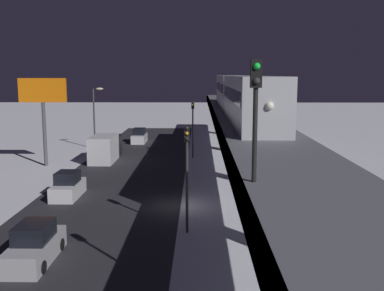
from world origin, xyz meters
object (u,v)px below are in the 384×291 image
at_px(subway_train, 239,93).
at_px(delivery_van, 106,148).
at_px(sedan_silver, 35,246).
at_px(sedan_white, 68,187).
at_px(rail_signal, 256,99).
at_px(sedan_white_2, 139,137).
at_px(commercial_billboard, 43,99).
at_px(traffic_light_near, 187,163).
at_px(traffic_light_mid, 193,121).

relative_size(subway_train, delivery_van, 4.98).
height_order(sedan_silver, sedan_white, same).
bearing_deg(delivery_van, rail_signal, 109.44).
bearing_deg(sedan_white_2, subway_train, 121.97).
relative_size(rail_signal, sedan_white, 0.97).
xyz_separation_m(rail_signal, sedan_white_2, (10.02, -47.01, -7.68)).
bearing_deg(sedan_white_2, sedan_silver, 90.00).
bearing_deg(delivery_van, commercial_billboard, 30.68).
distance_m(subway_train, delivery_van, 16.45).
relative_size(sedan_silver, sedan_white_2, 1.12).
bearing_deg(sedan_silver, traffic_light_near, -150.22).
xyz_separation_m(traffic_light_near, commercial_billboard, (14.98, -19.68, 2.63)).
bearing_deg(traffic_light_near, rail_signal, 102.75).
xyz_separation_m(rail_signal, delivery_van, (12.02, -34.05, -7.13)).
distance_m(delivery_van, commercial_billboard, 8.40).
relative_size(rail_signal, traffic_light_near, 0.62).
xyz_separation_m(subway_train, traffic_light_near, (4.44, 16.76, -3.34)).
bearing_deg(traffic_light_near, commercial_billboard, -52.73).
relative_size(sedan_silver, commercial_billboard, 0.53).
xyz_separation_m(rail_signal, commercial_billboard, (17.50, -30.80, -1.65)).
height_order(subway_train, sedan_white, subway_train).
relative_size(traffic_light_mid, commercial_billboard, 0.72).
distance_m(traffic_light_near, traffic_light_mid, 24.39).
distance_m(delivery_van, traffic_light_near, 24.99).
height_order(rail_signal, traffic_light_mid, rail_signal).
height_order(sedan_silver, delivery_van, delivery_van).
bearing_deg(sedan_silver, sedan_white, -81.52).
bearing_deg(rail_signal, traffic_light_mid, -85.95).
distance_m(sedan_white_2, delivery_van, 13.12).
height_order(subway_train, commercial_billboard, subway_train).
bearing_deg(traffic_light_mid, commercial_billboard, 17.43).
bearing_deg(delivery_van, subway_train, 156.11).
height_order(delivery_van, traffic_light_near, traffic_light_near).
height_order(sedan_white, commercial_billboard, commercial_billboard).
bearing_deg(sedan_white_2, traffic_light_near, 101.80).
bearing_deg(subway_train, delivery_van, -23.89).
height_order(sedan_white, sedan_white_2, same).
bearing_deg(subway_train, traffic_light_near, 75.17).
height_order(subway_train, sedan_white_2, subway_train).
bearing_deg(commercial_billboard, traffic_light_mid, -162.57).
bearing_deg(traffic_light_near, subway_train, -104.83).
distance_m(rail_signal, commercial_billboard, 35.46).
bearing_deg(commercial_billboard, traffic_light_near, 127.27).
height_order(delivery_van, traffic_light_mid, traffic_light_mid).
relative_size(subway_train, rail_signal, 9.22).
relative_size(sedan_silver, sedan_white, 1.14).
height_order(traffic_light_near, commercial_billboard, commercial_billboard).
bearing_deg(commercial_billboard, sedan_white_2, -114.78).
bearing_deg(delivery_van, traffic_light_mid, -171.32).
xyz_separation_m(rail_signal, sedan_silver, (10.02, -6.82, -7.70)).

